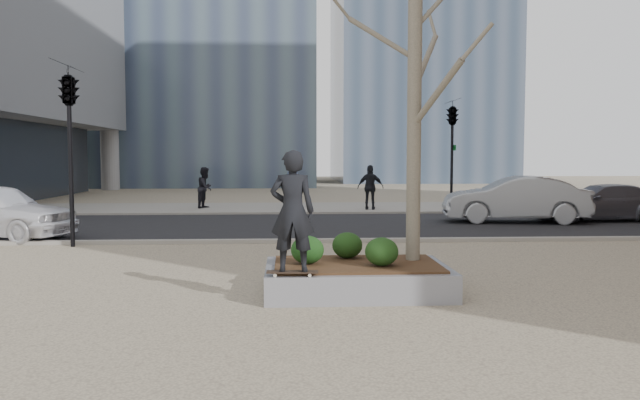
{
  "coord_description": "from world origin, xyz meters",
  "views": [
    {
      "loc": [
        -0.16,
        -10.18,
        2.25
      ],
      "look_at": [
        0.5,
        2.0,
        1.4
      ],
      "focal_mm": 35.0,
      "sensor_mm": 36.0,
      "label": 1
    }
  ],
  "objects": [
    {
      "name": "ground",
      "position": [
        0.0,
        0.0,
        0.0
      ],
      "size": [
        120.0,
        120.0,
        0.0
      ],
      "primitive_type": "plane",
      "color": "tan",
      "rests_on": "ground"
    },
    {
      "name": "car_third",
      "position": [
        10.77,
        10.89,
        0.65
      ],
      "size": [
        4.4,
        1.83,
        1.27
      ],
      "primitive_type": "imported",
      "rotation": [
        0.0,
        0.0,
        4.7
      ],
      "color": "#575763",
      "rests_on": "street"
    },
    {
      "name": "planter",
      "position": [
        1.0,
        0.0,
        0.23
      ],
      "size": [
        3.0,
        2.0,
        0.45
      ],
      "primitive_type": "cube",
      "color": "gray",
      "rests_on": "ground"
    },
    {
      "name": "planter_mulch",
      "position": [
        1.0,
        0.0,
        0.47
      ],
      "size": [
        2.7,
        1.7,
        0.04
      ],
      "primitive_type": "cube",
      "color": "#382314",
      "rests_on": "planter"
    },
    {
      "name": "sycamore_tree",
      "position": [
        2.0,
        0.3,
        3.79
      ],
      "size": [
        2.8,
        2.8,
        6.6
      ],
      "primitive_type": null,
      "color": "gray",
      "rests_on": "planter_mulch"
    },
    {
      "name": "shrub_middle",
      "position": [
        0.89,
        0.52,
        0.71
      ],
      "size": [
        0.53,
        0.53,
        0.45
      ],
      "primitive_type": "ellipsoid",
      "color": "#183A12",
      "rests_on": "planter_mulch"
    },
    {
      "name": "traffic_light_near",
      "position": [
        -5.5,
        5.6,
        2.25
      ],
      "size": [
        0.6,
        2.48,
        4.5
      ],
      "primitive_type": null,
      "color": "black",
      "rests_on": "ground"
    },
    {
      "name": "shrub_right",
      "position": [
        1.37,
        -0.28,
        0.72
      ],
      "size": [
        0.54,
        0.54,
        0.46
      ],
      "primitive_type": "ellipsoid",
      "color": "black",
      "rests_on": "planter_mulch"
    },
    {
      "name": "pedestrian_a",
      "position": [
        -3.66,
        16.98,
        0.91
      ],
      "size": [
        0.92,
        1.03,
        1.77
      ],
      "primitive_type": "imported",
      "rotation": [
        0.0,
        0.0,
        1.24
      ],
      "color": "black",
      "rests_on": "far_sidewalk"
    },
    {
      "name": "pedestrian_c",
      "position": [
        3.38,
        15.82,
        0.96
      ],
      "size": [
        1.17,
        0.67,
        1.87
      ],
      "primitive_type": "imported",
      "rotation": [
        0.0,
        0.0,
        2.94
      ],
      "color": "black",
      "rests_on": "far_sidewalk"
    },
    {
      "name": "street",
      "position": [
        0.0,
        10.0,
        0.01
      ],
      "size": [
        60.0,
        8.0,
        0.02
      ],
      "primitive_type": "cube",
      "color": "black",
      "rests_on": "ground"
    },
    {
      "name": "shrub_left",
      "position": [
        0.18,
        -0.03,
        0.72
      ],
      "size": [
        0.55,
        0.55,
        0.46
      ],
      "primitive_type": "ellipsoid",
      "color": "#143811",
      "rests_on": "planter_mulch"
    },
    {
      "name": "skateboarder",
      "position": [
        -0.07,
        -0.87,
        1.44
      ],
      "size": [
        0.69,
        0.48,
        1.83
      ],
      "primitive_type": "imported",
      "rotation": [
        0.0,
        0.0,
        3.07
      ],
      "color": "black",
      "rests_on": "skateboard"
    },
    {
      "name": "car_silver",
      "position": [
        7.6,
        10.52,
        0.8
      ],
      "size": [
        4.97,
        2.42,
        1.57
      ],
      "primitive_type": "imported",
      "rotation": [
        0.0,
        0.0,
        4.55
      ],
      "color": "gray",
      "rests_on": "street"
    },
    {
      "name": "skateboard",
      "position": [
        -0.07,
        -0.87,
        0.49
      ],
      "size": [
        0.79,
        0.24,
        0.08
      ],
      "primitive_type": null,
      "rotation": [
        0.0,
        0.0,
        -0.05
      ],
      "color": "black",
      "rests_on": "planter"
    },
    {
      "name": "far_sidewalk",
      "position": [
        0.0,
        17.0,
        0.01
      ],
      "size": [
        60.0,
        6.0,
        0.02
      ],
      "primitive_type": "cube",
      "color": "gray",
      "rests_on": "ground"
    },
    {
      "name": "pedestrian_b",
      "position": [
        0.11,
        17.34,
        0.84
      ],
      "size": [
        1.14,
        1.2,
        1.63
      ],
      "primitive_type": "imported",
      "rotation": [
        0.0,
        0.0,
        4.02
      ],
      "color": "#3E4D71",
      "rests_on": "far_sidewalk"
    },
    {
      "name": "traffic_light_far",
      "position": [
        6.5,
        14.6,
        2.25
      ],
      "size": [
        0.6,
        2.48,
        4.5
      ],
      "primitive_type": null,
      "color": "black",
      "rests_on": "ground"
    }
  ]
}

